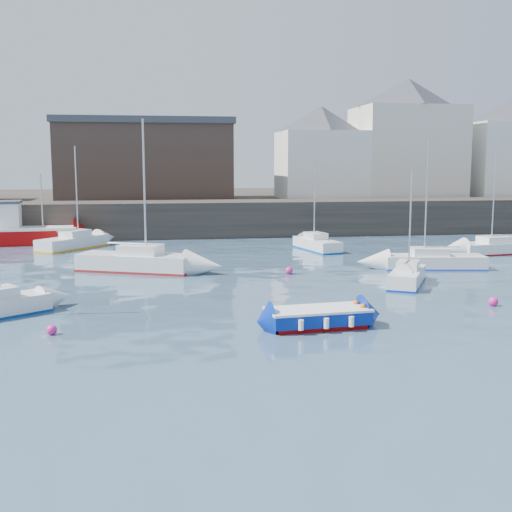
{
  "coord_description": "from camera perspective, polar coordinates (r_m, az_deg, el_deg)",
  "views": [
    {
      "loc": [
        -5.01,
        -20.37,
        6.25
      ],
      "look_at": [
        0.0,
        12.0,
        1.5
      ],
      "focal_mm": 45.0,
      "sensor_mm": 36.0,
      "label": 1
    }
  ],
  "objects": [
    {
      "name": "water",
      "position": [
        21.89,
        4.87,
        -8.37
      ],
      "size": [
        220.0,
        220.0,
        0.0
      ],
      "primitive_type": "plane",
      "color": "#2D4760",
      "rests_on": "ground"
    },
    {
      "name": "sailboat_c",
      "position": [
        34.09,
        13.3,
        -1.77
      ],
      "size": [
        3.42,
        4.57,
        5.86
      ],
      "color": "white",
      "rests_on": "ground"
    },
    {
      "name": "bldg_east_b",
      "position": [
        71.6,
        21.67,
        8.97
      ],
      "size": [
        11.88,
        11.88,
        9.95
      ],
      "color": "white",
      "rests_on": "land_strip"
    },
    {
      "name": "warehouse",
      "position": [
        63.37,
        -9.81,
        8.47
      ],
      "size": [
        16.4,
        10.4,
        7.6
      ],
      "color": "#3D2D26",
      "rests_on": "land_strip"
    },
    {
      "name": "sailboat_f",
      "position": [
        46.65,
        5.43,
        1.08
      ],
      "size": [
        2.66,
        5.22,
        6.49
      ],
      "color": "white",
      "rests_on": "ground"
    },
    {
      "name": "bldg_east_a",
      "position": [
        67.24,
        13.25,
        10.22
      ],
      "size": [
        13.36,
        13.36,
        11.8
      ],
      "color": "beige",
      "rests_on": "land_strip"
    },
    {
      "name": "buoy_far",
      "position": [
        36.55,
        2.95,
        -1.61
      ],
      "size": [
        0.42,
        0.42,
        0.42
      ],
      "primitive_type": "sphere",
      "color": "#E21F87",
      "rests_on": "ground"
    },
    {
      "name": "blue_dinghy",
      "position": [
        24.79,
        5.51,
        -5.39
      ],
      "size": [
        4.09,
        2.25,
        0.75
      ],
      "color": "#9C0405",
      "rests_on": "ground"
    },
    {
      "name": "land_strip",
      "position": [
        73.7,
        -4.9,
        4.45
      ],
      "size": [
        90.0,
        32.0,
        2.8
      ],
      "primitive_type": "cube",
      "color": "#28231E",
      "rests_on": "ground"
    },
    {
      "name": "sailboat_g",
      "position": [
        47.81,
        20.71,
        0.74
      ],
      "size": [
        6.41,
        2.92,
        7.82
      ],
      "color": "white",
      "rests_on": "ground"
    },
    {
      "name": "bldg_east_d",
      "position": [
        63.91,
        5.78,
        9.21
      ],
      "size": [
        11.14,
        11.14,
        8.95
      ],
      "color": "white",
      "rests_on": "land_strip"
    },
    {
      "name": "fishing_boat",
      "position": [
        53.19,
        -20.35,
        2.13
      ],
      "size": [
        8.42,
        3.72,
        5.43
      ],
      "color": "#9C0405",
      "rests_on": "ground"
    },
    {
      "name": "buoy_mid",
      "position": [
        30.29,
        20.33,
        -4.18
      ],
      "size": [
        0.42,
        0.42,
        0.42
      ],
      "primitive_type": "sphere",
      "color": "#E21F87",
      "rests_on": "ground"
    },
    {
      "name": "sailboat_h",
      "position": [
        49.24,
        -15.94,
        1.21
      ],
      "size": [
        5.05,
        5.76,
        7.51
      ],
      "color": "white",
      "rests_on": "ground"
    },
    {
      "name": "sailboat_b",
      "position": [
        37.96,
        -10.61,
        -0.5
      ],
      "size": [
        7.1,
        4.64,
        8.73
      ],
      "color": "white",
      "rests_on": "ground"
    },
    {
      "name": "sailboat_d",
      "position": [
        39.69,
        15.48,
        -0.44
      ],
      "size": [
        6.19,
        2.84,
        7.6
      ],
      "color": "white",
      "rests_on": "ground"
    },
    {
      "name": "buoy_near",
      "position": [
        24.92,
        -17.68,
        -6.67
      ],
      "size": [
        0.39,
        0.39,
        0.39
      ],
      "primitive_type": "sphere",
      "color": "#E21F87",
      "rests_on": "ground"
    },
    {
      "name": "quay_wall",
      "position": [
        55.8,
        -3.62,
        3.35
      ],
      "size": [
        90.0,
        5.0,
        3.0
      ],
      "primitive_type": "cube",
      "color": "#28231E",
      "rests_on": "ground"
    }
  ]
}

